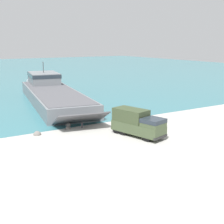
% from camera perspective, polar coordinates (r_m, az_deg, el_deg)
% --- Properties ---
extents(ground_plane, '(240.00, 240.00, 0.00)m').
position_cam_1_polar(ground_plane, '(43.38, 2.62, -2.88)').
color(ground_plane, '#B7B5AD').
extents(landing_craft, '(14.06, 38.05, 7.30)m').
position_cam_1_polar(landing_craft, '(63.12, -10.94, 3.51)').
color(landing_craft, gray).
rests_on(landing_craft, ground_plane).
extents(military_truck, '(4.24, 7.54, 3.32)m').
position_cam_1_polar(military_truck, '(39.39, 4.72, -1.96)').
color(military_truck, '#475638').
rests_on(military_truck, ground_plane).
extents(soldier_on_ramp, '(0.48, 0.32, 1.66)m').
position_cam_1_polar(soldier_on_ramp, '(42.37, 7.75, -2.03)').
color(soldier_on_ramp, '#475638').
rests_on(soldier_on_ramp, ground_plane).
extents(moored_boat_a, '(7.49, 8.05, 2.10)m').
position_cam_1_polar(moored_boat_a, '(96.21, -13.66, 5.88)').
color(moored_boat_a, '#B7BABF').
rests_on(moored_boat_a, ground_plane).
extents(mooring_bollard, '(0.27, 0.27, 0.87)m').
position_cam_1_polar(mooring_bollard, '(43.15, -5.50, -2.36)').
color(mooring_bollard, '#333338').
rests_on(mooring_bollard, ground_plane).
extents(shoreline_rock_a, '(0.79, 0.79, 0.79)m').
position_cam_1_polar(shoreline_rock_a, '(44.74, -7.98, -2.50)').
color(shoreline_rock_a, gray).
rests_on(shoreline_rock_a, ground_plane).
extents(shoreline_rock_b, '(1.02, 1.02, 1.02)m').
position_cam_1_polar(shoreline_rock_b, '(41.16, -13.52, -4.10)').
color(shoreline_rock_b, gray).
rests_on(shoreline_rock_b, ground_plane).
extents(shoreline_rock_c, '(0.79, 0.79, 0.79)m').
position_cam_1_polar(shoreline_rock_c, '(43.00, -8.03, -3.14)').
color(shoreline_rock_c, '#66605B').
rests_on(shoreline_rock_c, ground_plane).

